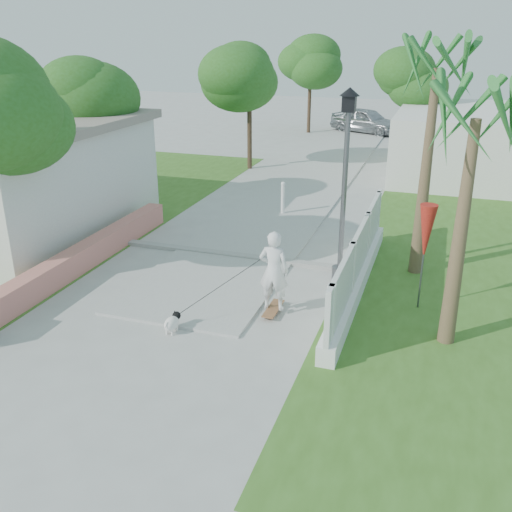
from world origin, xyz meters
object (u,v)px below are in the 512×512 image
at_px(bollard, 283,197).
at_px(parked_car, 366,121).
at_px(street_lamp, 345,180).
at_px(patio_umbrella, 426,234).
at_px(skateboarder, 231,283).
at_px(dog, 172,322).

bearing_deg(bollard, parked_car, 89.28).
distance_m(street_lamp, patio_umbrella, 2.27).
distance_m(street_lamp, skateboarder, 3.60).
xyz_separation_m(bollard, patio_umbrella, (4.60, -5.50, 1.10)).
xyz_separation_m(bollard, parked_car, (0.21, 16.83, 0.13)).
xyz_separation_m(skateboarder, parked_car, (-0.75, 24.02, -0.07)).
bearing_deg(parked_car, dog, -156.91).
height_order(patio_umbrella, parked_car, patio_umbrella).
bearing_deg(parked_car, street_lamp, -149.93).
relative_size(street_lamp, patio_umbrella, 1.93).
distance_m(bollard, parked_car, 16.83).
distance_m(skateboarder, dog, 1.42).
bearing_deg(dog, street_lamp, 58.60).
relative_size(skateboarder, parked_car, 0.47).
xyz_separation_m(bollard, dog, (0.07, -8.14, -0.37)).
bearing_deg(skateboarder, patio_umbrella, -157.60).
bearing_deg(bollard, dog, -89.51).
height_order(dog, parked_car, parked_car).
bearing_deg(skateboarder, bollard, -84.92).
height_order(skateboarder, dog, skateboarder).
bearing_deg(street_lamp, skateboarder, -122.83).
bearing_deg(patio_umbrella, street_lamp, 152.24).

